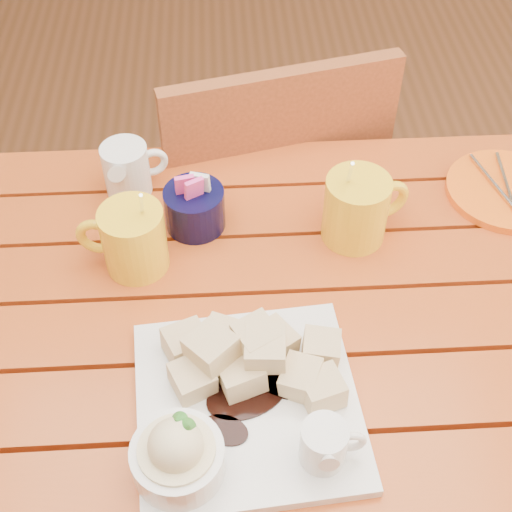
{
  "coord_description": "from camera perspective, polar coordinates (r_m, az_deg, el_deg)",
  "views": [
    {
      "loc": [
        -0.02,
        -0.59,
        1.55
      ],
      "look_at": [
        0.02,
        0.07,
        0.82
      ],
      "focal_mm": 50.0,
      "sensor_mm": 36.0,
      "label": 1
    }
  ],
  "objects": [
    {
      "name": "chair_far",
      "position": [
        1.52,
        0.51,
        4.22
      ],
      "size": [
        0.51,
        0.51,
        0.89
      ],
      "rotation": [
        0.0,
        0.0,
        3.37
      ],
      "color": "brown",
      "rests_on": "ground"
    },
    {
      "name": "coffee_mug_right",
      "position": [
        1.08,
        8.14,
        3.85
      ],
      "size": [
        0.14,
        0.1,
        0.16
      ],
      "rotation": [
        0.0,
        0.0,
        0.33
      ],
      "color": "yellow",
      "rests_on": "table"
    },
    {
      "name": "cream_pitcher",
      "position": [
        1.17,
        -10.22,
        6.88
      ],
      "size": [
        0.11,
        0.09,
        0.09
      ],
      "rotation": [
        0.0,
        0.0,
        0.3
      ],
      "color": "white",
      "rests_on": "table"
    },
    {
      "name": "orange_saucer",
      "position": [
        1.24,
        19.44,
        4.97
      ],
      "size": [
        0.19,
        0.19,
        0.02
      ],
      "rotation": [
        0.0,
        0.0,
        0.06
      ],
      "color": "orange",
      "rests_on": "table"
    },
    {
      "name": "dessert_plate",
      "position": [
        0.89,
        -1.63,
        -11.85
      ],
      "size": [
        0.3,
        0.3,
        0.11
      ],
      "rotation": [
        0.0,
        0.0,
        0.08
      ],
      "color": "white",
      "rests_on": "table"
    },
    {
      "name": "sugar_caddy",
      "position": [
        1.1,
        -4.93,
        3.89
      ],
      "size": [
        0.09,
        0.09,
        0.1
      ],
      "color": "black",
      "rests_on": "table"
    },
    {
      "name": "table",
      "position": [
        1.08,
        -0.91,
        -8.98
      ],
      "size": [
        1.2,
        0.79,
        0.75
      ],
      "color": "#9B3F14",
      "rests_on": "ground"
    },
    {
      "name": "coffee_mug_left",
      "position": [
        1.04,
        -9.9,
        1.4
      ],
      "size": [
        0.13,
        0.09,
        0.16
      ],
      "rotation": [
        0.0,
        0.0,
        -0.16
      ],
      "color": "yellow",
      "rests_on": "table"
    }
  ]
}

